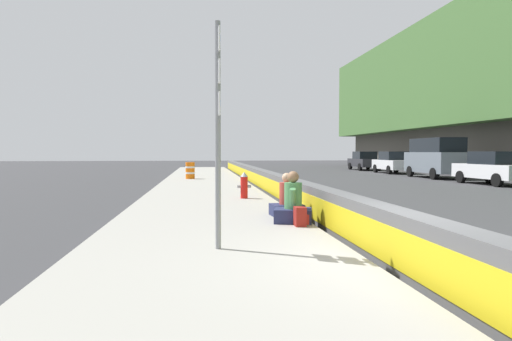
# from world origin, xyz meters

# --- Properties ---
(ground_plane) EXTENTS (160.00, 160.00, 0.00)m
(ground_plane) POSITION_xyz_m (0.00, 0.00, 0.00)
(ground_plane) COLOR #353538
(ground_plane) RESTS_ON ground
(sidewalk_strip) EXTENTS (80.00, 4.40, 0.14)m
(sidewalk_strip) POSITION_xyz_m (0.00, 2.65, 0.07)
(sidewalk_strip) COLOR gray
(sidewalk_strip) RESTS_ON ground_plane
(jersey_barrier) EXTENTS (76.00, 0.45, 0.85)m
(jersey_barrier) POSITION_xyz_m (0.00, 0.00, 0.42)
(jersey_barrier) COLOR #545456
(jersey_barrier) RESTS_ON ground_plane
(route_sign_post) EXTENTS (0.44, 0.09, 3.60)m
(route_sign_post) POSITION_xyz_m (1.23, 2.56, 2.23)
(route_sign_post) COLOR gray
(route_sign_post) RESTS_ON sidewalk_strip
(fire_hydrant) EXTENTS (0.26, 0.46, 0.88)m
(fire_hydrant) POSITION_xyz_m (8.97, 1.40, 0.59)
(fire_hydrant) COLOR red
(fire_hydrant) RESTS_ON sidewalk_strip
(seated_person_foreground) EXTENTS (0.85, 0.94, 1.13)m
(seated_person_foreground) POSITION_xyz_m (3.74, 0.82, 0.49)
(seated_person_foreground) COLOR #23284C
(seated_person_foreground) RESTS_ON sidewalk_strip
(seated_person_middle) EXTENTS (0.70, 0.80, 1.04)m
(seated_person_middle) POSITION_xyz_m (4.77, 0.77, 0.47)
(seated_person_middle) COLOR #23284C
(seated_person_middle) RESTS_ON sidewalk_strip
(backpack) EXTENTS (0.32, 0.28, 0.40)m
(backpack) POSITION_xyz_m (3.23, 0.77, 0.33)
(backpack) COLOR maroon
(backpack) RESTS_ON sidewalk_strip
(construction_barrel) EXTENTS (0.54, 0.54, 0.95)m
(construction_barrel) POSITION_xyz_m (20.20, 3.43, 0.62)
(construction_barrel) COLOR orange
(construction_barrel) RESTS_ON sidewalk_strip
(parked_car_fourth) EXTENTS (4.57, 2.08, 1.71)m
(parked_car_fourth) POSITION_xyz_m (15.51, -12.09, 0.86)
(parked_car_fourth) COLOR silver
(parked_car_fourth) RESTS_ON ground_plane
(parked_car_midline) EXTENTS (5.14, 2.19, 2.56)m
(parked_car_midline) POSITION_xyz_m (21.44, -12.18, 1.35)
(parked_car_midline) COLOR slate
(parked_car_midline) RESTS_ON ground_plane
(parked_car_far) EXTENTS (4.55, 2.05, 1.71)m
(parked_car_far) POSITION_xyz_m (27.83, -12.14, 0.86)
(parked_car_far) COLOR silver
(parked_car_far) RESTS_ON ground_plane
(parked_car_farther) EXTENTS (4.55, 2.05, 1.71)m
(parked_car_farther) POSITION_xyz_m (34.11, -12.15, 0.86)
(parked_car_farther) COLOR #28282D
(parked_car_farther) RESTS_ON ground_plane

